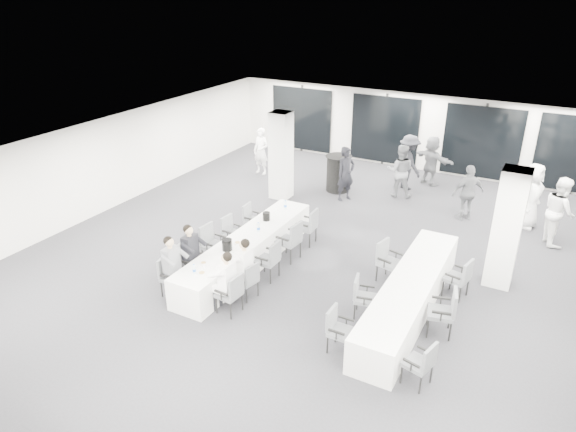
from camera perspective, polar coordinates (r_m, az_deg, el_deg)
name	(u,v)px	position (r m, az deg, el deg)	size (l,w,h in m)	color
room	(368,200)	(13.11, 8.87, 1.77)	(14.04, 16.04, 2.84)	#25252B
column_left	(281,156)	(16.33, -0.78, 6.71)	(0.60, 0.60, 2.80)	silver
column_right	(507,229)	(12.42, 23.15, -1.30)	(0.60, 0.60, 2.80)	silver
banquet_table_main	(248,251)	(12.69, -4.52, -3.87)	(0.90, 5.00, 0.75)	silver
banquet_table_side	(409,295)	(11.26, 13.34, -8.56)	(0.90, 5.00, 0.75)	silver
cocktail_table	(338,173)	(17.19, 5.58, 4.76)	(0.87, 0.87, 1.21)	black
chair_main_left_near	(169,273)	(11.75, -13.09, -6.24)	(0.53, 0.56, 0.89)	#4D5055
chair_main_left_second	(187,259)	(12.16, -11.11, -4.74)	(0.56, 0.59, 0.95)	#4D5055
chair_main_left_mid	(211,242)	(12.79, -8.53, -2.86)	(0.54, 0.59, 1.00)	#4D5055
chair_main_left_fourth	(231,231)	(13.41, -6.36, -1.62)	(0.49, 0.54, 0.91)	#4D5055
chair_main_left_far	(251,217)	(14.15, -4.12, -0.16)	(0.46, 0.51, 0.88)	#4D5055
chair_main_right_near	(232,292)	(10.86, -6.28, -8.35)	(0.50, 0.55, 0.93)	#4D5055
chair_main_right_second	(248,278)	(11.33, -4.43, -6.94)	(0.51, 0.54, 0.87)	#4D5055
chair_main_right_mid	(270,258)	(11.98, -1.99, -4.68)	(0.49, 0.55, 0.97)	#4D5055
chair_main_right_fourth	(291,239)	(12.76, 0.38, -2.53)	(0.57, 0.62, 1.04)	#4D5055
chair_main_right_far	(309,225)	(13.56, 2.33, -0.97)	(0.52, 0.57, 0.99)	#4D5055
chair_side_left_near	(338,327)	(9.88, 5.52, -12.19)	(0.45, 0.51, 0.90)	#4D5055
chair_side_left_mid	(362,295)	(10.84, 8.21, -8.64)	(0.54, 0.57, 0.89)	#4D5055
chair_side_left_far	(387,258)	(12.16, 10.94, -4.66)	(0.60, 0.62, 0.98)	#4D5055
chair_side_right_near	(422,362)	(9.37, 14.68, -15.42)	(0.54, 0.57, 0.88)	#4D5055
chair_side_right_mid	(446,310)	(10.64, 17.11, -9.90)	(0.61, 0.64, 1.00)	#4D5055
chair_side_right_far	(461,276)	(11.91, 18.64, -6.37)	(0.57, 0.60, 0.94)	#4D5055
seated_guest_a	(174,263)	(11.52, -12.58, -5.12)	(0.50, 0.38, 1.44)	slate
seated_guest_b	(193,250)	(11.95, -10.56, -3.77)	(0.50, 0.38, 1.44)	black
seated_guest_c	(225,278)	(10.79, -7.05, -6.83)	(0.50, 0.38, 1.44)	white
seated_guest_d	(242,264)	(11.26, -5.12, -5.31)	(0.50, 0.38, 1.44)	white
standing_guest_a	(346,170)	(16.34, 6.45, 5.06)	(0.72, 0.58, 1.98)	black
standing_guest_b	(400,168)	(16.89, 12.39, 5.27)	(0.95, 0.58, 1.97)	slate
standing_guest_c	(409,159)	(17.61, 13.29, 6.21)	(1.36, 0.69, 2.10)	black
standing_guest_d	(468,189)	(15.75, 19.41, 2.84)	(1.11, 0.62, 1.89)	slate
standing_guest_e	(532,192)	(15.88, 25.46, 2.46)	(1.03, 0.63, 2.14)	white
standing_guest_f	(432,157)	(18.24, 15.68, 6.30)	(1.78, 0.68, 1.94)	slate
standing_guest_g	(261,148)	(18.65, -3.01, 7.53)	(0.70, 0.56, 1.91)	white
standing_guest_h	(560,207)	(15.18, 27.99, 0.92)	(1.02, 0.62, 2.11)	white
ice_bucket_near	(227,245)	(11.92, -6.79, -3.19)	(0.24, 0.24, 0.27)	black
ice_bucket_far	(266,216)	(13.33, -2.42, -0.03)	(0.19, 0.19, 0.22)	black
water_bottle_a	(194,269)	(11.10, -10.39, -5.86)	(0.07, 0.07, 0.22)	silver
water_bottle_b	(258,228)	(12.71, -3.31, -1.29)	(0.08, 0.08, 0.24)	silver
water_bottle_c	(285,205)	(13.96, -0.30, 1.23)	(0.08, 0.08, 0.25)	silver
plate_a	(203,263)	(11.51, -9.38, -5.14)	(0.19, 0.19, 0.03)	white
plate_b	(202,273)	(11.14, -9.55, -6.23)	(0.21, 0.21, 0.03)	white
plate_c	(237,242)	(12.27, -5.64, -2.95)	(0.21, 0.21, 0.03)	white
wine_glass	(204,267)	(11.04, -9.28, -5.65)	(0.08, 0.08, 0.21)	silver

